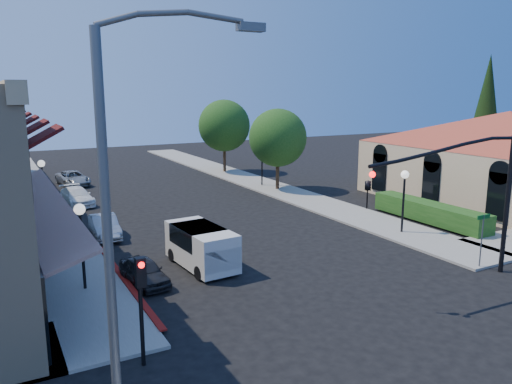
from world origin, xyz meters
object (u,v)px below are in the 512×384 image
street_name_sign (482,232)px  lamppost_left_far (42,173)px  signal_mast_arm (476,185)px  lamppost_right_near (404,186)px  street_tree_b (224,126)px  lamppost_left_near (81,225)px  cobra_streetlight (125,222)px  parked_car_a (144,271)px  street_tree_a (278,138)px  parked_car_c (77,196)px  white_van (202,245)px  secondary_signal (141,291)px  lamppost_right_far (262,154)px  conifer_far (486,108)px  parked_car_b (104,226)px  parked_car_d (73,178)px

street_name_sign → lamppost_left_far: bearing=128.9°
signal_mast_arm → lamppost_right_near: size_ratio=2.24×
street_tree_b → lamppost_left_near: bearing=-125.8°
cobra_streetlight → parked_car_a: bearing=73.0°
street_tree_a → parked_car_c: bearing=171.7°
lamppost_right_near → white_van: bearing=178.4°
signal_mast_arm → parked_car_c: signal_mast_arm is taller
secondary_signal → cobra_streetlight: cobra_streetlight is taller
street_tree_b → lamppost_right_far: bearing=-92.1°
conifer_far → white_van: (-31.34, -9.67, -5.30)m
secondary_signal → lamppost_right_far: bearing=53.9°
signal_mast_arm → parked_car_b: bearing=131.3°
secondary_signal → street_name_sign: bearing=2.9°
cobra_streetlight → parked_car_c: (2.95, 26.20, -4.67)m
street_tree_b → secondary_signal: size_ratio=2.11×
lamppost_right_near → parked_car_a: lamppost_right_near is taller
signal_mast_arm → street_name_sign: 2.98m
street_tree_a → parked_car_d: (-14.07, 10.00, -3.60)m
street_tree_b → parked_car_a: (-15.00, -24.38, -4.01)m
street_tree_a → white_van: 18.55m
conifer_far → lamppost_left_near: conifer_far is taller
street_name_sign → lamppost_left_far: lamppost_left_far is taller
street_tree_a → street_tree_b: size_ratio=0.92×
white_van → parked_car_d: bearing=94.6°
cobra_streetlight → lamppost_right_near: 20.44m
cobra_streetlight → lamppost_right_far: (17.65, 26.00, -2.53)m
conifer_far → lamppost_right_near: (-19.50, -10.00, -3.62)m
signal_mast_arm → white_van: signal_mast_arm is taller
conifer_far → parked_car_a: 36.21m
conifer_far → secondary_signal: bearing=-155.3°
lamppost_right_near → lamppost_right_far: size_ratio=1.00×
lamppost_left_far → parked_car_a: (2.30, -14.38, -2.20)m
secondary_signal → lamppost_left_far: lamppost_left_far is taller
lamppost_right_near → street_name_sign: bearing=-99.8°
lamppost_left_near → lamppost_right_far: size_ratio=1.00×
lamppost_left_far → parked_car_a: lamppost_left_far is taller
secondary_signal → parked_car_d: 30.76m
signal_mast_arm → parked_car_a: size_ratio=2.55×
parked_car_c → parked_car_b: bearing=-95.4°
white_van → parked_car_c: (-2.86, 15.87, -0.46)m
conifer_far → parked_car_c: (-34.20, 6.20, -5.76)m
lamppost_left_near → secondary_signal: bearing=-85.7°
street_tree_b → parked_car_c: street_tree_b is taller
conifer_far → white_van: bearing=-162.9°
lamppost_right_near → parked_car_c: bearing=132.2°
cobra_streetlight → lamppost_left_near: size_ratio=2.61×
secondary_signal → parked_car_a: bearing=73.8°
street_tree_a → lamppost_right_far: bearing=98.5°
street_tree_a → cobra_streetlight: 29.99m
street_tree_a → street_name_sign: size_ratio=2.59×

